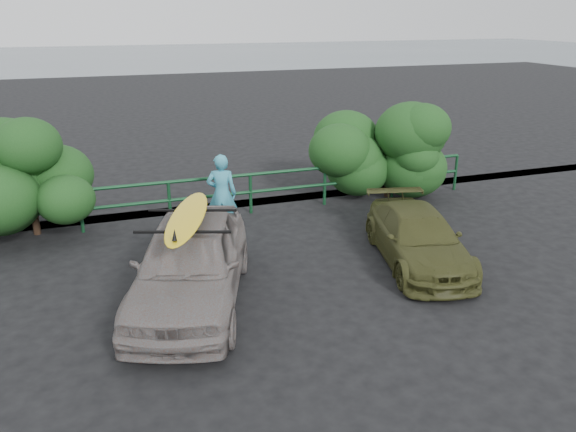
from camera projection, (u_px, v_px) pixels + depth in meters
The scene contains 9 objects.
ground at pixel (274, 314), 9.39m from camera, with size 80.00×80.00×0.00m, color black.
ocean at pixel (109, 58), 62.63m from camera, with size 200.00×200.00×0.00m, color slate.
guardrail at pixel (211, 197), 13.65m from camera, with size 14.00×0.08×1.04m, color #123F21, non-canonical shape.
shrub_right at pixel (385, 150), 15.41m from camera, with size 3.20×2.40×2.38m, color #1C471A, non-canonical shape.
sedan at pixel (190, 263), 9.55m from camera, with size 1.75×4.36×1.49m, color slate.
olive_vehicle at pixel (418, 238), 11.18m from camera, with size 1.48×3.65×1.06m, color #3F411C.
man at pixel (222, 194), 12.60m from camera, with size 0.67×0.44×1.83m, color teal.
roof_rack at pixel (188, 221), 9.28m from camera, with size 1.54×1.08×0.05m, color black, non-canonical shape.
surfboard at pixel (187, 217), 9.26m from camera, with size 0.55×2.67×0.08m, color gold.
Camera 1 is at (-2.50, -7.87, 4.76)m, focal length 35.00 mm.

